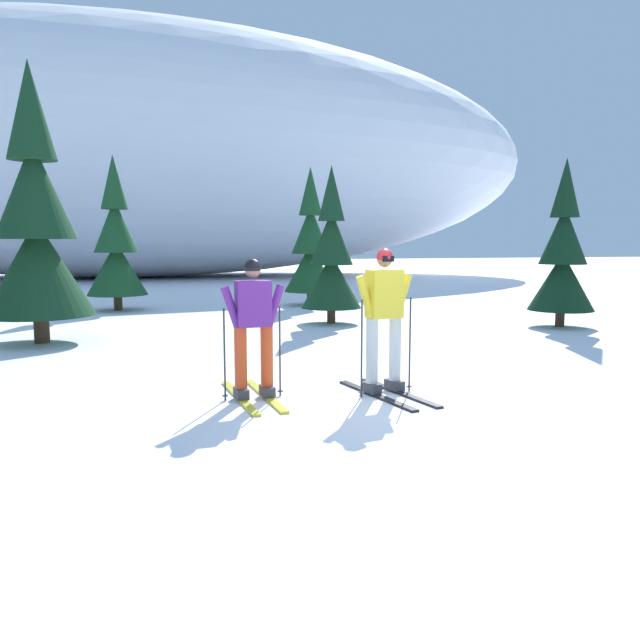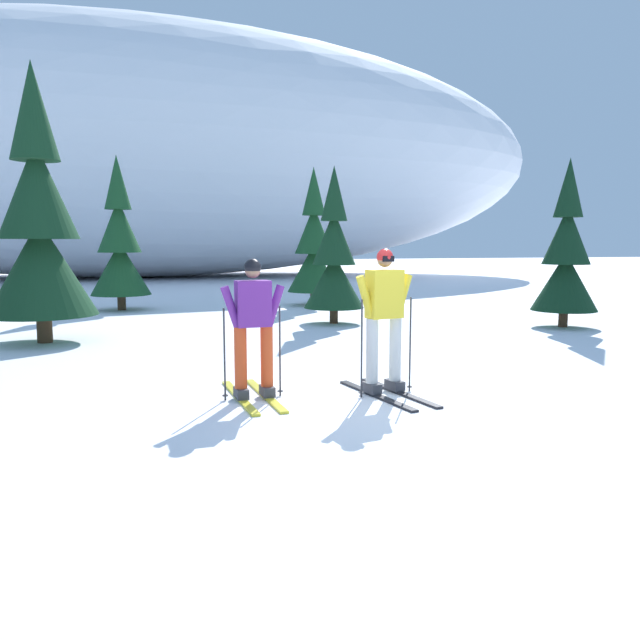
# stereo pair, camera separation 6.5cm
# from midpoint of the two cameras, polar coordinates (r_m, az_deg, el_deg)

# --- Properties ---
(ground_plane) EXTENTS (120.00, 120.00, 0.00)m
(ground_plane) POSITION_cam_midpoint_polar(r_m,az_deg,el_deg) (7.19, 6.52, -8.28)
(ground_plane) COLOR white
(skier_yellow_jacket) EXTENTS (0.81, 1.74, 1.81)m
(skier_yellow_jacket) POSITION_cam_midpoint_polar(r_m,az_deg,el_deg) (7.89, 6.06, 0.19)
(skier_yellow_jacket) COLOR black
(skier_yellow_jacket) RESTS_ON ground
(skier_purple_jacket) EXTENTS (0.79, 1.78, 1.70)m
(skier_purple_jacket) POSITION_cam_midpoint_polar(r_m,az_deg,el_deg) (7.61, -5.79, -0.65)
(skier_purple_jacket) COLOR gold
(skier_purple_jacket) RESTS_ON ground
(pine_tree_left) EXTENTS (1.99, 1.99, 5.16)m
(pine_tree_left) POSITION_cam_midpoint_polar(r_m,az_deg,el_deg) (12.93, -23.84, 7.63)
(pine_tree_left) COLOR #47301E
(pine_tree_left) RESTS_ON ground
(pine_tree_center_left) EXTENTS (1.64, 1.64, 4.25)m
(pine_tree_center_left) POSITION_cam_midpoint_polar(r_m,az_deg,el_deg) (18.39, -17.52, 6.37)
(pine_tree_center_left) COLOR #47301E
(pine_tree_center_left) RESTS_ON ground
(pine_tree_center_right) EXTENTS (1.40, 1.40, 3.63)m
(pine_tree_center_right) POSITION_cam_midpoint_polar(r_m,az_deg,el_deg) (14.70, 1.39, 5.59)
(pine_tree_center_right) COLOR #47301E
(pine_tree_center_right) RESTS_ON ground
(pine_tree_right) EXTENTS (1.58, 1.58, 4.09)m
(pine_tree_right) POSITION_cam_midpoint_polar(r_m,az_deg,el_deg) (18.94, -0.46, 6.50)
(pine_tree_right) COLOR #47301E
(pine_tree_right) RESTS_ON ground
(pine_tree_far_right) EXTENTS (1.43, 1.43, 3.71)m
(pine_tree_far_right) POSITION_cam_midpoint_polar(r_m,az_deg,el_deg) (15.06, 21.40, 5.28)
(pine_tree_far_right) COLOR #47301E
(pine_tree_far_right) RESTS_ON ground
(snow_ridge_background) EXTENTS (45.49, 19.01, 13.00)m
(snow_ridge_background) POSITION_cam_midpoint_polar(r_m,az_deg,el_deg) (35.84, -16.98, 14.15)
(snow_ridge_background) COLOR white
(snow_ridge_background) RESTS_ON ground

